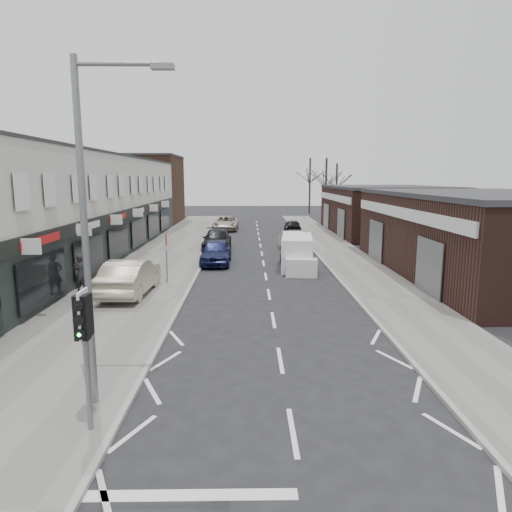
{
  "coord_description": "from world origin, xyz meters",
  "views": [
    {
      "loc": [
        -0.95,
        -11.19,
        5.51
      ],
      "look_at": [
        -0.69,
        5.73,
        2.6
      ],
      "focal_mm": 32.0,
      "sensor_mm": 36.0,
      "label": 1
    }
  ],
  "objects_px": {
    "parked_car_right_a": "(292,240)",
    "warning_sign": "(167,243)",
    "white_van": "(297,254)",
    "pedestrian": "(81,274)",
    "parked_car_left_a": "(216,252)",
    "parked_car_left_b": "(217,240)",
    "traffic_light": "(84,328)",
    "street_lamp": "(92,217)",
    "parked_car_right_b": "(293,226)",
    "sedan_on_pavement": "(130,276)",
    "parked_car_left_c": "(226,223)"
  },
  "relations": [
    {
      "from": "sedan_on_pavement",
      "to": "parked_car_left_a",
      "type": "bearing_deg",
      "value": -111.12
    },
    {
      "from": "parked_car_right_a",
      "to": "parked_car_left_c",
      "type": "bearing_deg",
      "value": -69.52
    },
    {
      "from": "white_van",
      "to": "parked_car_right_a",
      "type": "bearing_deg",
      "value": 92.86
    },
    {
      "from": "sedan_on_pavement",
      "to": "pedestrian",
      "type": "bearing_deg",
      "value": 3.58
    },
    {
      "from": "white_van",
      "to": "parked_car_right_b",
      "type": "height_order",
      "value": "white_van"
    },
    {
      "from": "traffic_light",
      "to": "parked_car_left_b",
      "type": "distance_m",
      "value": 25.77
    },
    {
      "from": "parked_car_right_b",
      "to": "parked_car_left_a",
      "type": "bearing_deg",
      "value": 69.98
    },
    {
      "from": "traffic_light",
      "to": "parked_car_right_b",
      "type": "xyz_separation_m",
      "value": [
        7.9,
        36.93,
        -1.75
      ]
    },
    {
      "from": "traffic_light",
      "to": "parked_car_right_b",
      "type": "bearing_deg",
      "value": 77.93
    },
    {
      "from": "parked_car_right_a",
      "to": "parked_car_right_b",
      "type": "distance_m",
      "value": 11.55
    },
    {
      "from": "white_van",
      "to": "parked_car_left_c",
      "type": "relative_size",
      "value": 0.98
    },
    {
      "from": "pedestrian",
      "to": "parked_car_right_a",
      "type": "distance_m",
      "value": 17.71
    },
    {
      "from": "street_lamp",
      "to": "parked_car_left_a",
      "type": "bearing_deg",
      "value": 85.59
    },
    {
      "from": "parked_car_right_b",
      "to": "warning_sign",
      "type": "bearing_deg",
      "value": 70.4
    },
    {
      "from": "pedestrian",
      "to": "parked_car_right_a",
      "type": "relative_size",
      "value": 0.42
    },
    {
      "from": "parked_car_left_a",
      "to": "parked_car_right_b",
      "type": "relative_size",
      "value": 1.19
    },
    {
      "from": "parked_car_right_a",
      "to": "traffic_light",
      "type": "bearing_deg",
      "value": 72.69
    },
    {
      "from": "parked_car_left_a",
      "to": "parked_car_right_b",
      "type": "height_order",
      "value": "parked_car_left_a"
    },
    {
      "from": "street_lamp",
      "to": "parked_car_left_a",
      "type": "distance_m",
      "value": 19.11
    },
    {
      "from": "sedan_on_pavement",
      "to": "pedestrian",
      "type": "distance_m",
      "value": 2.26
    },
    {
      "from": "traffic_light",
      "to": "parked_car_right_b",
      "type": "height_order",
      "value": "traffic_light"
    },
    {
      "from": "warning_sign",
      "to": "parked_car_left_a",
      "type": "relative_size",
      "value": 0.58
    },
    {
      "from": "white_van",
      "to": "parked_car_left_b",
      "type": "distance_m",
      "value": 9.21
    },
    {
      "from": "parked_car_right_a",
      "to": "parked_car_left_b",
      "type": "bearing_deg",
      "value": -5.02
    },
    {
      "from": "traffic_light",
      "to": "pedestrian",
      "type": "relative_size",
      "value": 1.59
    },
    {
      "from": "warning_sign",
      "to": "parked_car_left_b",
      "type": "bearing_deg",
      "value": 81.44
    },
    {
      "from": "traffic_light",
      "to": "parked_car_left_b",
      "type": "bearing_deg",
      "value": 87.77
    },
    {
      "from": "traffic_light",
      "to": "street_lamp",
      "type": "height_order",
      "value": "street_lamp"
    },
    {
      "from": "warning_sign",
      "to": "parked_car_right_b",
      "type": "relative_size",
      "value": 0.69
    },
    {
      "from": "warning_sign",
      "to": "pedestrian",
      "type": "height_order",
      "value": "warning_sign"
    },
    {
      "from": "traffic_light",
      "to": "white_van",
      "type": "bearing_deg",
      "value": 70.66
    },
    {
      "from": "warning_sign",
      "to": "parked_car_left_c",
      "type": "relative_size",
      "value": 0.5
    },
    {
      "from": "traffic_light",
      "to": "parked_car_left_c",
      "type": "height_order",
      "value": "traffic_light"
    },
    {
      "from": "street_lamp",
      "to": "pedestrian",
      "type": "xyz_separation_m",
      "value": [
        -4.24,
        10.46,
        -3.53
      ]
    },
    {
      "from": "traffic_light",
      "to": "warning_sign",
      "type": "relative_size",
      "value": 1.15
    },
    {
      "from": "warning_sign",
      "to": "parked_car_left_b",
      "type": "relative_size",
      "value": 0.5
    },
    {
      "from": "parked_car_left_c",
      "to": "parked_car_left_a",
      "type": "bearing_deg",
      "value": -87.77
    },
    {
      "from": "pedestrian",
      "to": "parked_car_left_a",
      "type": "relative_size",
      "value": 0.42
    },
    {
      "from": "parked_car_right_a",
      "to": "warning_sign",
      "type": "bearing_deg",
      "value": 54.19
    },
    {
      "from": "parked_car_left_b",
      "to": "parked_car_right_a",
      "type": "relative_size",
      "value": 1.16
    },
    {
      "from": "street_lamp",
      "to": "parked_car_right_b",
      "type": "relative_size",
      "value": 2.05
    },
    {
      "from": "parked_car_left_a",
      "to": "parked_car_right_b",
      "type": "bearing_deg",
      "value": 68.93
    },
    {
      "from": "traffic_light",
      "to": "white_van",
      "type": "xyz_separation_m",
      "value": [
        6.4,
        18.24,
        -1.47
      ]
    },
    {
      "from": "street_lamp",
      "to": "parked_car_right_b",
      "type": "height_order",
      "value": "street_lamp"
    },
    {
      "from": "sedan_on_pavement",
      "to": "parked_car_right_a",
      "type": "xyz_separation_m",
      "value": [
        8.88,
        13.69,
        -0.19
      ]
    },
    {
      "from": "parked_car_left_a",
      "to": "parked_car_right_a",
      "type": "relative_size",
      "value": 1.0
    },
    {
      "from": "warning_sign",
      "to": "parked_car_left_c",
      "type": "height_order",
      "value": "warning_sign"
    },
    {
      "from": "parked_car_left_a",
      "to": "parked_car_left_b",
      "type": "distance_m",
      "value": 5.83
    },
    {
      "from": "white_van",
      "to": "pedestrian",
      "type": "relative_size",
      "value": 2.71
    },
    {
      "from": "sedan_on_pavement",
      "to": "pedestrian",
      "type": "xyz_separation_m",
      "value": [
        -2.26,
        -0.07,
        0.14
      ]
    }
  ]
}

